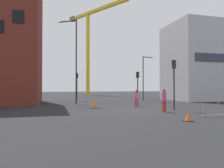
% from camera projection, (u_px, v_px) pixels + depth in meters
% --- Properties ---
extents(ground, '(160.00, 160.00, 0.00)m').
position_uv_depth(ground, '(133.00, 110.00, 17.74)').
color(ground, black).
extents(office_block, '(12.08, 7.77, 11.23)m').
position_uv_depth(office_block, '(208.00, 63.00, 32.21)').
color(office_block, '#B7B7BC').
rests_on(office_block, ground).
extents(construction_crane, '(11.60, 17.95, 21.38)m').
position_uv_depth(construction_crane, '(90.00, 37.00, 54.03)').
color(construction_crane, yellow).
rests_on(construction_crane, ground).
extents(streetlamp_tall, '(2.04, 1.11, 9.37)m').
position_uv_depth(streetlamp_tall, '(74.00, 55.00, 23.62)').
color(streetlamp_tall, '#232326').
rests_on(streetlamp_tall, ground).
extents(streetlamp_short, '(1.92, 0.51, 6.45)m').
position_uv_depth(streetlamp_short, '(145.00, 74.00, 31.35)').
color(streetlamp_short, '#2D2D30').
rests_on(streetlamp_short, ground).
extents(traffic_light_verge, '(0.30, 0.39, 3.69)m').
position_uv_depth(traffic_light_verge, '(138.00, 82.00, 24.71)').
color(traffic_light_verge, black).
rests_on(traffic_light_verge, ground).
extents(traffic_light_far, '(0.39, 0.34, 3.94)m').
position_uv_depth(traffic_light_far, '(77.00, 82.00, 30.79)').
color(traffic_light_far, '#2D2D30').
rests_on(traffic_light_far, ground).
extents(traffic_light_crosswalk, '(0.39, 0.33, 4.11)m').
position_uv_depth(traffic_light_crosswalk, '(174.00, 77.00, 17.46)').
color(traffic_light_crosswalk, '#2D2D30').
rests_on(traffic_light_crosswalk, ground).
extents(pedestrian_walking, '(0.34, 0.34, 1.74)m').
position_uv_depth(pedestrian_walking, '(164.00, 99.00, 16.18)').
color(pedestrian_walking, red).
rests_on(pedestrian_walking, ground).
extents(pedestrian_waiting, '(0.34, 0.34, 1.63)m').
position_uv_depth(pedestrian_waiting, '(137.00, 97.00, 20.47)').
color(pedestrian_waiting, red).
rests_on(pedestrian_waiting, ground).
extents(safety_barrier_rear, '(0.06, 2.06, 1.08)m').
position_uv_depth(safety_barrier_rear, '(86.00, 97.00, 27.87)').
color(safety_barrier_rear, gray).
rests_on(safety_barrier_rear, ground).
extents(safety_barrier_right_run, '(2.35, 0.26, 1.08)m').
position_uv_depth(safety_barrier_right_run, '(219.00, 108.00, 13.49)').
color(safety_barrier_right_run, '#9EA0A5').
rests_on(safety_barrier_right_run, ground).
extents(traffic_cone_striped, '(0.47, 0.47, 0.47)m').
position_uv_depth(traffic_cone_striped, '(188.00, 117.00, 11.70)').
color(traffic_cone_striped, black).
rests_on(traffic_cone_striped, ground).
extents(traffic_cone_orange, '(0.65, 0.65, 0.66)m').
position_uv_depth(traffic_cone_orange, '(95.00, 105.00, 19.16)').
color(traffic_cone_orange, black).
rests_on(traffic_cone_orange, ground).
extents(traffic_cone_by_barrier, '(0.67, 0.67, 0.68)m').
position_uv_depth(traffic_cone_by_barrier, '(165.00, 101.00, 24.24)').
color(traffic_cone_by_barrier, black).
rests_on(traffic_cone_by_barrier, ground).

